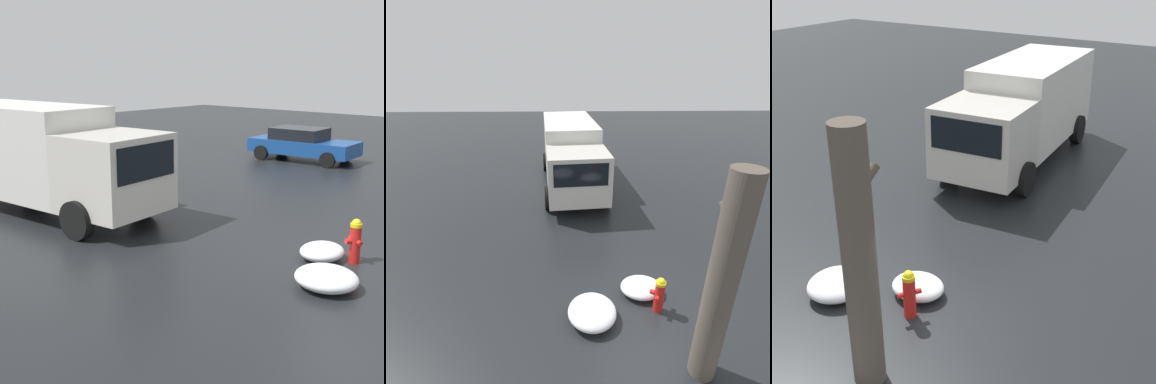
% 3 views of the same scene
% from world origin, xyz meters
% --- Properties ---
extents(ground_plane, '(60.00, 60.00, 0.00)m').
position_xyz_m(ground_plane, '(0.00, 0.00, 0.00)').
color(ground_plane, black).
extents(fire_hydrant, '(0.40, 0.36, 0.91)m').
position_xyz_m(fire_hydrant, '(0.00, 0.00, 0.47)').
color(fire_hydrant, red).
rests_on(fire_hydrant, ground_plane).
extents(tree_trunk, '(0.72, 0.47, 3.96)m').
position_xyz_m(tree_trunk, '(-1.48, -0.41, 1.99)').
color(tree_trunk, brown).
rests_on(tree_trunk, ground_plane).
extents(delivery_truck, '(7.13, 3.02, 2.81)m').
position_xyz_m(delivery_truck, '(7.89, 1.95, 1.54)').
color(delivery_truck, beige).
rests_on(delivery_truck, ground_plane).
extents(snow_pile_by_hydrant, '(0.85, 1.01, 0.34)m').
position_xyz_m(snow_pile_by_hydrant, '(0.57, 0.26, 0.17)').
color(snow_pile_by_hydrant, white).
rests_on(snow_pile_by_hydrant, ground_plane).
extents(snow_pile_curbside, '(1.13, 1.07, 0.40)m').
position_xyz_m(snow_pile_curbside, '(-0.21, 1.52, 0.20)').
color(snow_pile_curbside, white).
rests_on(snow_pile_curbside, ground_plane).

